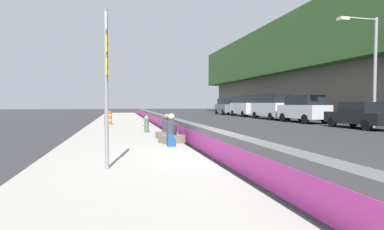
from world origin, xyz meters
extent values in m
plane|color=#2B2B2D|center=(0.00, 0.00, 0.00)|extent=(160.00, 160.00, 0.00)
cube|color=gray|center=(0.00, 2.65, 0.07)|extent=(80.00, 4.40, 0.14)
cube|color=#545456|center=(0.00, 0.00, 0.42)|extent=(76.00, 0.44, 0.85)
cube|color=#B2338C|center=(0.00, 0.23, 0.38)|extent=(74.48, 0.01, 0.54)
cylinder|color=gray|center=(-0.99, 3.04, 1.94)|extent=(0.09, 0.09, 3.60)
cube|color=white|center=(-0.99, 3.02, 3.44)|extent=(0.44, 0.02, 0.36)
cube|color=black|center=(-0.99, 3.00, 3.44)|extent=(0.30, 0.01, 0.10)
cube|color=yellow|center=(-0.99, 3.02, 2.94)|extent=(0.44, 0.02, 0.36)
cube|color=black|center=(-0.99, 3.00, 2.94)|extent=(0.30, 0.01, 0.10)
cube|color=yellow|center=(-0.99, 3.02, 2.44)|extent=(0.44, 0.02, 0.36)
cube|color=black|center=(-0.99, 3.00, 2.44)|extent=(0.30, 0.01, 0.10)
cylinder|color=#47663D|center=(7.38, 1.41, 0.50)|extent=(0.24, 0.24, 0.72)
cone|color=gray|center=(7.38, 1.41, 0.94)|extent=(0.26, 0.26, 0.16)
cylinder|color=gray|center=(7.38, 1.24, 0.54)|extent=(0.10, 0.12, 0.10)
cylinder|color=gray|center=(7.38, 1.58, 0.54)|extent=(0.10, 0.12, 0.10)
cube|color=#706651|center=(3.07, 0.86, 0.29)|extent=(0.91, 0.98, 0.30)
cylinder|color=#333842|center=(3.07, 0.86, 0.72)|extent=(0.38, 0.38, 0.56)
sphere|color=beige|center=(3.07, 0.86, 1.13)|extent=(0.25, 0.25, 0.25)
cylinder|color=#333842|center=(3.26, 0.93, 0.66)|extent=(0.32, 0.22, 0.50)
cylinder|color=#333842|center=(2.87, 0.78, 0.66)|extent=(0.32, 0.22, 0.50)
cube|color=#706651|center=(4.53, 0.81, 0.28)|extent=(0.86, 0.92, 0.28)
cylinder|color=#333842|center=(4.53, 0.81, 0.69)|extent=(0.36, 0.36, 0.53)
sphere|color=#8E6647|center=(4.53, 0.81, 1.07)|extent=(0.24, 0.24, 0.24)
cylinder|color=#333842|center=(4.72, 0.88, 0.64)|extent=(0.30, 0.21, 0.47)
cylinder|color=#333842|center=(4.35, 0.74, 0.64)|extent=(0.30, 0.21, 0.47)
cube|color=navy|center=(2.19, 1.04, 0.34)|extent=(0.32, 0.22, 0.40)
cube|color=navy|center=(2.19, 0.90, 0.28)|extent=(0.22, 0.06, 0.20)
cylinder|color=orange|center=(13.63, 3.53, 0.61)|extent=(0.52, 0.52, 0.95)
cylinder|color=white|center=(13.63, 3.53, 0.80)|extent=(0.54, 0.54, 0.10)
cylinder|color=white|center=(13.63, 3.53, 0.47)|extent=(0.54, 0.54, 0.10)
cylinder|color=#9E9EA3|center=(8.63, -13.85, 3.65)|extent=(0.20, 0.20, 7.30)
cylinder|color=#9E9EA3|center=(8.63, -12.56, 7.15)|extent=(0.12, 2.57, 0.12)
cube|color=silver|center=(8.63, -11.27, 7.05)|extent=(0.44, 0.64, 0.20)
cube|color=black|center=(8.19, -12.27, 0.69)|extent=(4.53, 1.88, 0.72)
cube|color=black|center=(8.09, -12.27, 1.38)|extent=(2.23, 1.66, 0.66)
cylinder|color=black|center=(9.61, -11.38, 0.33)|extent=(0.66, 0.23, 0.66)
cylinder|color=black|center=(9.64, -13.11, 0.33)|extent=(0.66, 0.23, 0.66)
cylinder|color=black|center=(6.73, -11.43, 0.33)|extent=(0.66, 0.23, 0.66)
cube|color=silver|center=(14.20, -12.20, 0.93)|extent=(4.87, 2.11, 1.10)
cube|color=black|center=(14.10, -12.21, 1.88)|extent=(3.17, 1.85, 0.80)
cylinder|color=black|center=(15.70, -11.22, 0.38)|extent=(0.77, 0.25, 0.76)
cylinder|color=black|center=(15.77, -13.06, 0.38)|extent=(0.77, 0.25, 0.76)
cylinder|color=black|center=(12.63, -11.34, 0.38)|extent=(0.77, 0.25, 0.76)
cylinder|color=black|center=(12.70, -13.18, 0.38)|extent=(0.77, 0.25, 0.76)
cube|color=silver|center=(19.61, -12.16, 1.01)|extent=(5.14, 2.06, 1.30)
cube|color=black|center=(19.51, -12.17, 2.11)|extent=(4.14, 1.85, 0.90)
cylinder|color=black|center=(21.22, -11.19, 0.36)|extent=(0.72, 0.23, 0.72)
cylinder|color=black|center=(21.26, -13.07, 0.36)|extent=(0.72, 0.23, 0.72)
cylinder|color=black|center=(17.96, -11.26, 0.36)|extent=(0.72, 0.23, 0.72)
cylinder|color=black|center=(18.00, -13.14, 0.36)|extent=(0.72, 0.23, 0.72)
cube|color=silver|center=(26.15, -12.19, 1.01)|extent=(5.10, 1.97, 1.30)
cube|color=black|center=(26.05, -12.19, 2.11)|extent=(4.10, 1.77, 0.90)
cylinder|color=black|center=(27.79, -11.25, 0.36)|extent=(0.72, 0.22, 0.72)
cylinder|color=black|center=(27.78, -13.13, 0.36)|extent=(0.72, 0.22, 0.72)
cylinder|color=black|center=(24.52, -11.24, 0.36)|extent=(0.72, 0.22, 0.72)
cylinder|color=black|center=(24.52, -13.12, 0.36)|extent=(0.72, 0.22, 0.72)
cube|color=slate|center=(32.75, -12.13, 0.93)|extent=(4.84, 2.02, 1.10)
cube|color=black|center=(32.65, -12.13, 1.88)|extent=(3.14, 1.79, 0.80)
cylinder|color=black|center=(34.31, -11.24, 0.38)|extent=(0.76, 0.24, 0.76)
cylinder|color=black|center=(34.27, -13.09, 0.38)|extent=(0.76, 0.24, 0.76)
cylinder|color=black|center=(31.23, -11.18, 0.38)|extent=(0.76, 0.24, 0.76)
cylinder|color=black|center=(31.20, -13.02, 0.38)|extent=(0.76, 0.24, 0.76)
camera|label=1|loc=(-8.05, 2.75, 1.64)|focal=28.14mm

